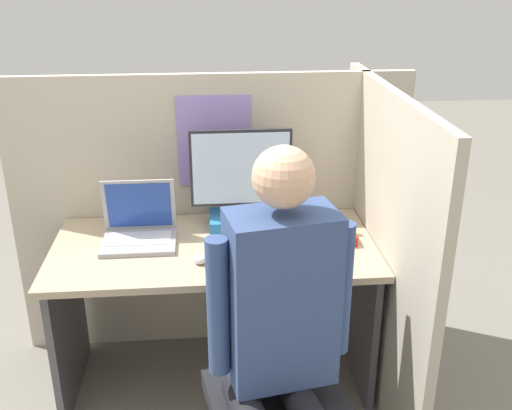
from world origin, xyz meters
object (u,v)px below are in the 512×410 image
monitor (241,172)px  person (280,329)px  stapler (349,235)px  laptop (139,230)px  paper_box (241,220)px  office_chair (281,369)px  carrot_toy (249,262)px

monitor → person: bearing=-86.3°
stapler → monitor: bearing=158.2°
laptop → stapler: (0.91, -0.06, -0.03)m
paper_box → office_chair: 0.81m
laptop → paper_box: bearing=14.9°
paper_box → person: 0.93m
stapler → person: bearing=-118.1°
laptop → carrot_toy: 0.53m
stapler → office_chair: (-0.37, -0.59, -0.23)m
office_chair → laptop: bearing=129.8°
monitor → office_chair: size_ratio=0.46×
paper_box → person: (0.06, -0.92, 0.03)m
paper_box → monitor: size_ratio=0.65×
paper_box → carrot_toy: paper_box is taller
monitor → office_chair: 0.91m
paper_box → carrot_toy: (0.00, -0.40, -0.01)m
carrot_toy → monitor: bearing=90.4°
carrot_toy → office_chair: 0.45m
person → carrot_toy: bearing=96.3°
paper_box → laptop: (-0.45, -0.12, 0.02)m
monitor → laptop: size_ratio=1.43×
monitor → office_chair: (0.09, -0.77, -0.48)m
laptop → carrot_toy: (0.45, -0.28, -0.03)m
office_chair → stapler: bearing=58.0°
monitor → laptop: monitor is taller
carrot_toy → person: (0.06, -0.53, 0.04)m
office_chair → person: (-0.03, -0.16, 0.28)m
stapler → carrot_toy: bearing=-154.6°
paper_box → carrot_toy: 0.40m
paper_box → stapler: 0.49m
office_chair → carrot_toy: bearing=103.2°
monitor → stapler: 0.55m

